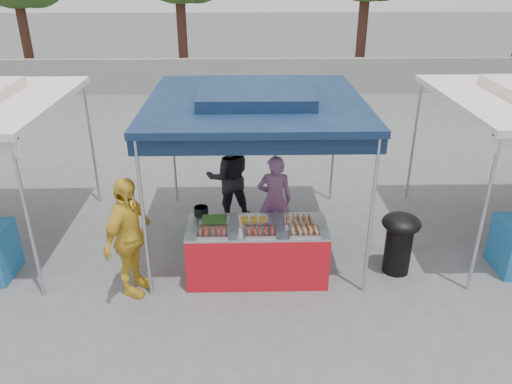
{
  "coord_description": "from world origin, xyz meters",
  "views": [
    {
      "loc": [
        -0.15,
        -6.29,
        4.28
      ],
      "look_at": [
        0.0,
        0.6,
        1.05
      ],
      "focal_mm": 35.0,
      "sensor_mm": 36.0,
      "label": 1
    }
  ],
  "objects_px": {
    "vendor_woman": "(275,200)",
    "wok_burner": "(399,238)",
    "customer_person": "(129,238)",
    "cooking_pot": "(201,211)",
    "vendor_table": "(257,251)",
    "helper_man": "(229,177)"
  },
  "relations": [
    {
      "from": "wok_burner",
      "to": "vendor_woman",
      "type": "bearing_deg",
      "value": 128.89
    },
    {
      "from": "cooking_pot",
      "to": "customer_person",
      "type": "relative_size",
      "value": 0.12
    },
    {
      "from": "cooking_pot",
      "to": "wok_burner",
      "type": "xyz_separation_m",
      "value": [
        2.91,
        -0.27,
        -0.35
      ]
    },
    {
      "from": "wok_burner",
      "to": "vendor_table",
      "type": "bearing_deg",
      "value": 158.46
    },
    {
      "from": "cooking_pot",
      "to": "vendor_woman",
      "type": "xyz_separation_m",
      "value": [
        1.12,
        0.65,
        -0.15
      ]
    },
    {
      "from": "helper_man",
      "to": "cooking_pot",
      "type": "bearing_deg",
      "value": 65.18
    },
    {
      "from": "cooking_pot",
      "to": "customer_person",
      "type": "height_order",
      "value": "customer_person"
    },
    {
      "from": "vendor_table",
      "to": "helper_man",
      "type": "xyz_separation_m",
      "value": [
        -0.45,
        1.82,
        0.4
      ]
    },
    {
      "from": "wok_burner",
      "to": "vendor_woman",
      "type": "xyz_separation_m",
      "value": [
        -1.79,
        0.91,
        0.2
      ]
    },
    {
      "from": "customer_person",
      "to": "wok_burner",
      "type": "bearing_deg",
      "value": -62.6
    },
    {
      "from": "vendor_table",
      "to": "customer_person",
      "type": "xyz_separation_m",
      "value": [
        -1.74,
        -0.33,
        0.44
      ]
    },
    {
      "from": "cooking_pot",
      "to": "vendor_table",
      "type": "bearing_deg",
      "value": -23.6
    },
    {
      "from": "vendor_woman",
      "to": "customer_person",
      "type": "relative_size",
      "value": 0.88
    },
    {
      "from": "wok_burner",
      "to": "cooking_pot",
      "type": "bearing_deg",
      "value": 150.74
    },
    {
      "from": "helper_man",
      "to": "vendor_woman",
      "type": "bearing_deg",
      "value": 122.15
    },
    {
      "from": "vendor_woman",
      "to": "wok_burner",
      "type": "bearing_deg",
      "value": 153.99
    },
    {
      "from": "cooking_pot",
      "to": "helper_man",
      "type": "bearing_deg",
      "value": 75.9
    },
    {
      "from": "vendor_table",
      "to": "cooking_pot",
      "type": "xyz_separation_m",
      "value": [
        -0.82,
        0.36,
        0.49
      ]
    },
    {
      "from": "vendor_table",
      "to": "helper_man",
      "type": "relative_size",
      "value": 1.21
    },
    {
      "from": "cooking_pot",
      "to": "helper_man",
      "type": "distance_m",
      "value": 1.51
    },
    {
      "from": "helper_man",
      "to": "customer_person",
      "type": "height_order",
      "value": "customer_person"
    },
    {
      "from": "vendor_woman",
      "to": "customer_person",
      "type": "xyz_separation_m",
      "value": [
        -2.05,
        -1.33,
        0.11
      ]
    }
  ]
}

